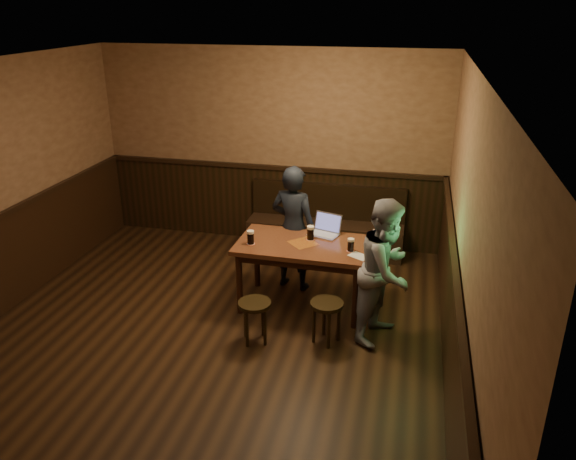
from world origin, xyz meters
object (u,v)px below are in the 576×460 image
Objects in this scene: pint_right at (351,245)px; person_suit at (293,228)px; pint_left at (251,237)px; pint_mid at (311,233)px; bench at (325,230)px; pub_table at (303,251)px; stool_left at (255,310)px; stool_right at (327,310)px; laptop at (326,229)px; person_grey at (386,270)px.

pint_right is 0.94m from person_suit.
pint_mid reaches higher than pint_left.
pub_table is at bearing -90.00° from bench.
pint_right is at bearing -72.16° from bench.
person_suit is (0.12, 1.31, 0.41)m from stool_left.
bench is 2.35m from stool_right.
pub_table is 0.87m from stool_right.
pub_table is 3.75× the size of laptop.
laptop is (0.54, 1.18, 0.49)m from stool_left.
stool_left is 1.39m from laptop.
bench is 1.61m from pint_mid.
person_grey is (0.76, -0.76, -0.09)m from laptop.
person_grey reaches higher than stool_left.
pint_left is 0.69m from pint_mid.
pint_left is at bearing 150.94° from stool_right.
person_grey is (1.54, -0.28, -0.11)m from pint_left.
stool_right is 1.15m from laptop.
pint_mid is 0.42× the size of laptop.
pint_right is (0.16, 0.60, 0.50)m from stool_right.
laptop is at bearing 175.71° from person_suit.
stool_left is 1.37m from person_suit.
laptop is (-0.35, 0.42, -0.01)m from pint_right.
pint_mid is at bearing 156.43° from pint_right.
bench is 4.68× the size of stool_right.
laptop reaches higher than bench.
pub_table is at bearing 119.70° from stool_right.
laptop reaches higher than pint_mid.
laptop is at bearing 65.44° from stool_left.
person_grey is (0.97, -2.06, 0.46)m from bench.
stool_right reaches higher than stool_left.
pint_mid is at bearing 23.22° from pint_left.
stool_right is at bearing -29.06° from pint_left.
pint_left is 0.41× the size of laptop.
person_suit reaches higher than stool_right.
person_grey reaches higher than stool_right.
bench is 13.44× the size of pint_left.
person_suit reaches higher than person_grey.
bench is 5.45× the size of laptop.
pint_left reaches higher than pint_right.
stool_right is (0.73, 0.16, 0.00)m from stool_left.
person_grey is (0.97, -0.44, 0.08)m from pub_table.
pint_mid is 0.44m from person_suit.
bench is at bearing 90.95° from pub_table.
pint_mid is (0.06, 0.12, 0.19)m from pub_table.
person_grey reaches higher than bench.
pint_mid is at bearing -107.25° from laptop.
person_suit reaches higher than laptop.
pint_mid is 0.11× the size of person_grey.
pint_left is (-0.24, 0.70, 0.51)m from stool_left.
pint_right is (1.13, 0.06, -0.01)m from pint_left.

